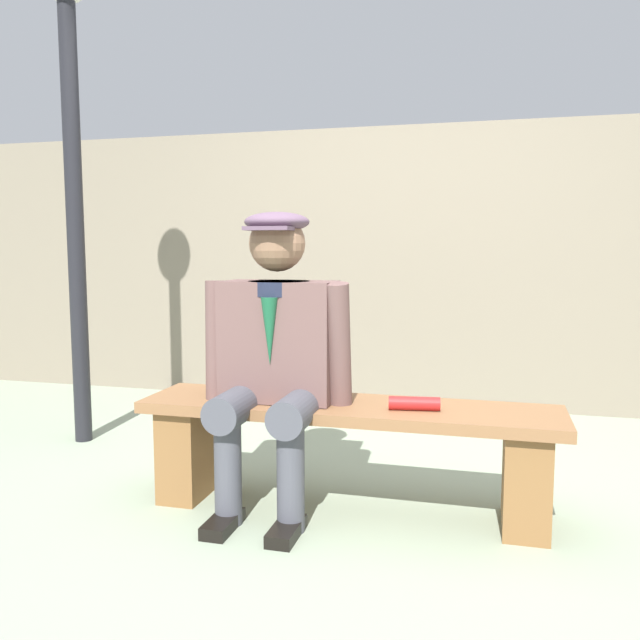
{
  "coord_description": "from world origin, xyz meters",
  "views": [
    {
      "loc": [
        -0.57,
        2.61,
        1.11
      ],
      "look_at": [
        0.12,
        0.0,
        0.81
      ],
      "focal_mm": 36.49,
      "sensor_mm": 36.0,
      "label": 1
    }
  ],
  "objects_px": {
    "rolled_magazine": "(414,403)",
    "seated_man": "(275,348)",
    "lamp_post": "(70,108)",
    "bench": "(347,441)"
  },
  "relations": [
    {
      "from": "rolled_magazine",
      "to": "lamp_post",
      "type": "xyz_separation_m",
      "value": [
        1.98,
        -0.63,
        1.39
      ]
    },
    {
      "from": "bench",
      "to": "lamp_post",
      "type": "relative_size",
      "value": 0.65
    },
    {
      "from": "seated_man",
      "to": "lamp_post",
      "type": "distance_m",
      "value": 1.94
    },
    {
      "from": "bench",
      "to": "rolled_magazine",
      "type": "relative_size",
      "value": 8.57
    },
    {
      "from": "bench",
      "to": "seated_man",
      "type": "xyz_separation_m",
      "value": [
        0.3,
        0.06,
        0.4
      ]
    },
    {
      "from": "rolled_magazine",
      "to": "lamp_post",
      "type": "relative_size",
      "value": 0.08
    },
    {
      "from": "seated_man",
      "to": "rolled_magazine",
      "type": "xyz_separation_m",
      "value": [
        -0.58,
        -0.02,
        -0.21
      ]
    },
    {
      "from": "seated_man",
      "to": "bench",
      "type": "bearing_deg",
      "value": -168.97
    },
    {
      "from": "bench",
      "to": "seated_man",
      "type": "distance_m",
      "value": 0.5
    },
    {
      "from": "rolled_magazine",
      "to": "seated_man",
      "type": "bearing_deg",
      "value": 1.65
    }
  ]
}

